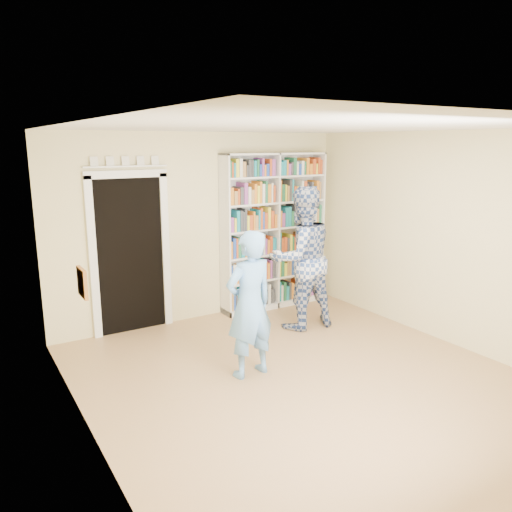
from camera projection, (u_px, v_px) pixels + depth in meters
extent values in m
plane|color=#AC8153|center=(305.00, 380.00, 5.47)|extent=(5.00, 5.00, 0.00)
plane|color=white|center=(311.00, 127.00, 4.87)|extent=(5.00, 5.00, 0.00)
plane|color=beige|center=(203.00, 227.00, 7.25)|extent=(4.50, 0.00, 4.50)
plane|color=beige|center=(86.00, 295.00, 4.02)|extent=(0.00, 5.00, 5.00)
plane|color=beige|center=(449.00, 239.00, 6.33)|extent=(0.00, 5.00, 5.00)
cube|color=white|center=(274.00, 232.00, 7.73)|extent=(1.75, 0.33, 2.40)
cube|color=white|center=(274.00, 232.00, 7.73)|extent=(0.03, 0.33, 2.40)
cube|color=black|center=(130.00, 256.00, 6.74)|extent=(0.90, 0.03, 2.10)
cube|color=white|center=(93.00, 261.00, 6.47)|extent=(0.10, 0.06, 2.20)
cube|color=white|center=(166.00, 252.00, 6.98)|extent=(0.10, 0.06, 2.20)
cube|color=white|center=(126.00, 174.00, 6.48)|extent=(1.10, 0.06, 0.10)
cube|color=white|center=(126.00, 166.00, 6.45)|extent=(1.10, 0.08, 0.02)
cube|color=brown|center=(82.00, 283.00, 4.18)|extent=(0.03, 0.25, 0.25)
imported|color=#68A3E7|center=(250.00, 305.00, 5.44)|extent=(0.63, 0.45, 1.65)
imported|color=navy|center=(301.00, 258.00, 6.88)|extent=(1.02, 0.83, 1.98)
cube|color=white|center=(317.00, 256.00, 6.79)|extent=(0.22, 0.04, 0.31)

